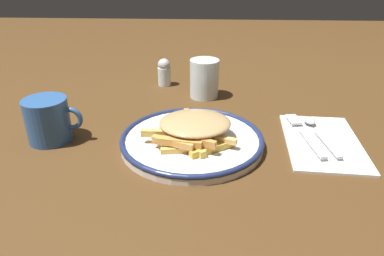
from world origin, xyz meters
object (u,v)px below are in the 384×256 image
object	(u,v)px
fork	(305,134)
spoon	(316,128)
plate	(192,140)
fries_heap	(194,127)
napkin	(323,141)
salt_shaker	(164,72)
coffee_mug	(48,120)
water_glass	(204,79)

from	to	relation	value
fork	spoon	bearing A→B (deg)	42.04
plate	fork	world-z (taller)	plate
fries_heap	napkin	distance (m)	0.24
spoon	salt_shaker	world-z (taller)	salt_shaker
napkin	coffee_mug	size ratio (longest dim) A/B	2.03
water_glass	salt_shaker	distance (m)	0.13
water_glass	fries_heap	bearing A→B (deg)	-93.33
plate	fork	bearing A→B (deg)	8.51
plate	napkin	size ratio (longest dim) A/B	1.22
fries_heap	water_glass	distance (m)	0.24
fries_heap	fork	distance (m)	0.21
fries_heap	spoon	world-z (taller)	fries_heap
fork	water_glass	bearing A→B (deg)	132.57
fries_heap	plate	bearing A→B (deg)	158.91
plate	spoon	distance (m)	0.24
salt_shaker	fries_heap	bearing A→B (deg)	-74.08
plate	salt_shaker	distance (m)	0.33
plate	napkin	distance (m)	0.24
spoon	coffee_mug	size ratio (longest dim) A/B	1.45
napkin	water_glass	bearing A→B (deg)	135.05
fork	salt_shaker	world-z (taller)	salt_shaker
plate	salt_shaker	size ratio (longest dim) A/B	3.70
plate	fries_heap	world-z (taller)	fries_heap
fork	plate	bearing A→B (deg)	-171.49
napkin	fries_heap	bearing A→B (deg)	-175.03
napkin	fork	xyz separation A→B (m)	(-0.03, 0.01, 0.01)
plate	salt_shaker	bearing A→B (deg)	105.44
napkin	salt_shaker	size ratio (longest dim) A/B	3.04
fries_heap	fork	bearing A→B (deg)	8.98
water_glass	salt_shaker	world-z (taller)	water_glass
fork	salt_shaker	xyz separation A→B (m)	(-0.30, 0.29, 0.02)
plate	fork	xyz separation A→B (m)	(0.21, 0.03, 0.00)
fries_heap	water_glass	bearing A→B (deg)	86.67
napkin	spoon	distance (m)	0.04
plate	coffee_mug	bearing A→B (deg)	178.52
napkin	coffee_mug	bearing A→B (deg)	-178.57
napkin	fork	world-z (taller)	fork
fries_heap	coffee_mug	size ratio (longest dim) A/B	1.58
fries_heap	spoon	bearing A→B (deg)	13.40
napkin	salt_shaker	xyz separation A→B (m)	(-0.33, 0.30, 0.03)
napkin	water_glass	distance (m)	0.32
fork	coffee_mug	distance (m)	0.47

